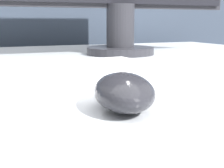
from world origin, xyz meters
name	(u,v)px	position (x,y,z in m)	size (l,w,h in m)	color
partition_panel	(13,100)	(0.00, 0.73, 0.53)	(5.00, 0.03, 1.05)	#333D4C
computer_mouse_near	(124,91)	(0.04, -0.31, 0.78)	(0.09, 0.12, 0.04)	#232328
keyboard	(18,76)	(-0.05, -0.13, 0.77)	(0.45, 0.18, 0.02)	silver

